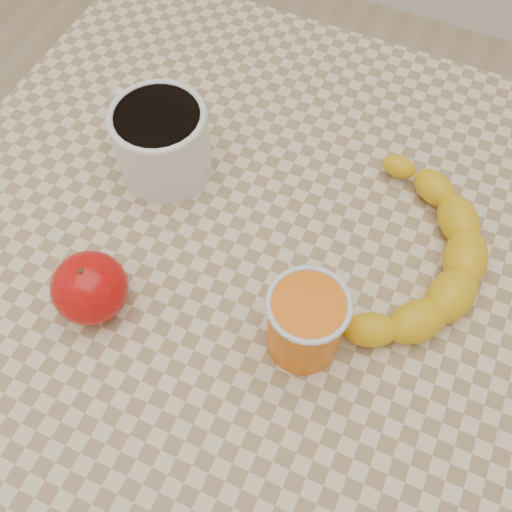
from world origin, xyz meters
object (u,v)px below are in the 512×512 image
at_px(table, 256,299).
at_px(apple, 90,288).
at_px(banana, 401,256).
at_px(coffee_mug, 160,138).
at_px(orange_juice_glass, 306,322).

distance_m(table, apple, 0.21).
xyz_separation_m(table, banana, (0.14, 0.06, 0.11)).
bearing_deg(apple, coffee_mug, 96.80).
xyz_separation_m(table, apple, (-0.13, -0.11, 0.12)).
bearing_deg(coffee_mug, apple, -83.20).
distance_m(table, coffee_mug, 0.22).
bearing_deg(orange_juice_glass, banana, 63.33).
relative_size(table, coffee_mug, 4.93).
relative_size(table, apple, 8.52).
relative_size(coffee_mug, banana, 0.50).
xyz_separation_m(orange_juice_glass, banana, (0.06, 0.12, -0.02)).
distance_m(orange_juice_glass, banana, 0.14).
xyz_separation_m(table, coffee_mug, (-0.15, 0.08, 0.14)).
relative_size(table, orange_juice_glass, 8.86).
relative_size(orange_juice_glass, apple, 0.96).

